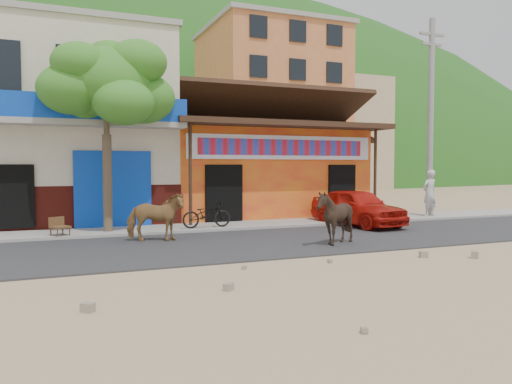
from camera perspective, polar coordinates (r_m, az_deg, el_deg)
ground at (r=12.17m, az=8.85°, el=-7.21°), size 120.00×120.00×0.00m
road at (r=14.33m, az=3.63°, el=-5.55°), size 60.00×5.00×0.04m
sidewalk at (r=17.51m, az=-1.42°, el=-3.86°), size 60.00×2.00×0.12m
dance_club at (r=21.84m, az=-0.29°, el=2.08°), size 8.00×6.00×3.60m
cafe_building at (r=20.29m, az=-20.46°, el=6.63°), size 7.00×6.00×7.00m
apartment_front at (r=37.66m, az=1.56°, el=8.87°), size 9.00×9.00×12.00m
apartment_rear at (r=47.05m, az=8.66°, el=6.44°), size 8.00×8.00×10.00m
hillside at (r=81.07m, az=-18.14°, el=9.83°), size 100.00×40.00×24.00m
tree at (r=16.14m, az=-16.70°, el=6.32°), size 3.00×3.00×6.00m
utility_pole at (r=21.81m, az=19.32°, el=8.02°), size 0.24×0.24×8.00m
cow_tan at (r=14.22m, az=-11.45°, el=-2.82°), size 1.76×1.18×1.36m
cow_dark at (r=13.53m, az=9.02°, el=-2.91°), size 1.56×1.46×1.45m
red_car at (r=17.97m, az=11.50°, el=-1.69°), size 2.07×4.05×1.32m
scooter at (r=16.49m, az=-5.66°, el=-2.57°), size 1.68×0.65×0.87m
pedestrian at (r=21.43m, az=19.21°, el=-0.09°), size 0.74×0.55×1.87m
cafe_chair_right at (r=15.60m, az=-21.50°, el=-2.82°), size 0.64×0.64×1.01m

